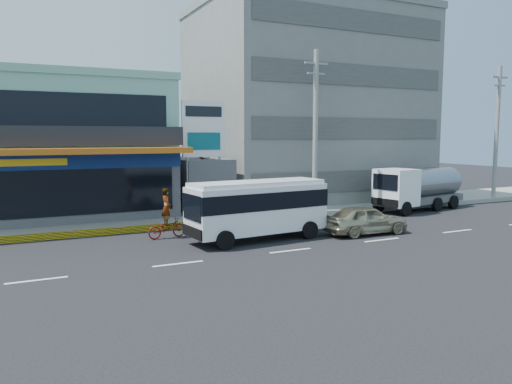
# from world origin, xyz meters

# --- Properties ---
(ground) EXTENTS (120.00, 120.00, 0.00)m
(ground) POSITION_xyz_m (0.00, 0.00, 0.00)
(ground) COLOR black
(ground) RESTS_ON ground
(sidewalk) EXTENTS (70.00, 5.00, 0.30)m
(sidewalk) POSITION_xyz_m (5.00, 9.50, 0.15)
(sidewalk) COLOR gray
(sidewalk) RESTS_ON ground
(shop_building) EXTENTS (12.40, 11.70, 8.00)m
(shop_building) POSITION_xyz_m (-8.00, 13.95, 4.00)
(shop_building) COLOR #46464B
(shop_building) RESTS_ON ground
(concrete_building) EXTENTS (16.00, 12.00, 14.00)m
(concrete_building) POSITION_xyz_m (10.00, 15.00, 7.00)
(concrete_building) COLOR gray
(concrete_building) RESTS_ON ground
(gap_structure) EXTENTS (3.00, 6.00, 3.50)m
(gap_structure) POSITION_xyz_m (0.00, 12.00, 1.75)
(gap_structure) COLOR #46464B
(gap_structure) RESTS_ON ground
(satellite_dish) EXTENTS (1.50, 1.50, 0.15)m
(satellite_dish) POSITION_xyz_m (0.00, 11.00, 3.58)
(satellite_dish) COLOR slate
(satellite_dish) RESTS_ON gap_structure
(billboard) EXTENTS (2.60, 0.18, 6.90)m
(billboard) POSITION_xyz_m (-0.50, 9.20, 4.93)
(billboard) COLOR gray
(billboard) RESTS_ON ground
(utility_pole_near) EXTENTS (1.60, 0.30, 10.00)m
(utility_pole_near) POSITION_xyz_m (6.00, 7.40, 5.15)
(utility_pole_near) COLOR #999993
(utility_pole_near) RESTS_ON ground
(utility_pole_far) EXTENTS (1.60, 0.30, 10.00)m
(utility_pole_far) POSITION_xyz_m (22.00, 7.40, 5.15)
(utility_pole_far) COLOR #999993
(utility_pole_far) RESTS_ON ground
(minibus) EXTENTS (6.85, 2.81, 2.80)m
(minibus) POSITION_xyz_m (-0.28, 2.62, 1.67)
(minibus) COLOR white
(minibus) RESTS_ON ground
(sedan) EXTENTS (4.42, 1.95, 1.48)m
(sedan) POSITION_xyz_m (5.20, 1.50, 0.74)
(sedan) COLOR tan
(sedan) RESTS_ON ground
(tanker_truck) EXTENTS (7.43, 3.41, 2.83)m
(tanker_truck) POSITION_xyz_m (13.39, 6.44, 1.52)
(tanker_truck) COLOR white
(tanker_truck) RESTS_ON ground
(motorcycle_rider) EXTENTS (1.95, 0.87, 2.42)m
(motorcycle_rider) POSITION_xyz_m (-4.00, 4.96, 0.80)
(motorcycle_rider) COLOR #5C0F0D
(motorcycle_rider) RESTS_ON ground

